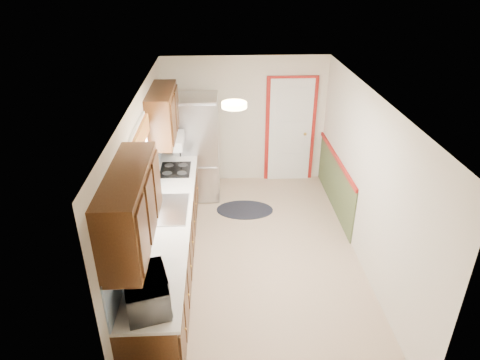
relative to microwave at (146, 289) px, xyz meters
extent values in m
cube|color=tan|center=(1.20, 1.95, -1.14)|extent=(3.20, 5.20, 0.12)
cube|color=white|center=(1.20, 1.95, 1.26)|extent=(3.20, 5.20, 0.12)
cube|color=beige|center=(1.20, 4.45, 0.06)|extent=(3.20, 0.10, 2.40)
cube|color=beige|center=(1.20, -0.55, 0.06)|extent=(3.20, 0.10, 2.40)
cube|color=beige|center=(-0.30, 1.95, 0.06)|extent=(0.10, 5.20, 2.40)
cube|color=beige|center=(2.70, 1.95, 0.06)|extent=(0.10, 5.20, 2.40)
cube|color=#3C200D|center=(0.00, 1.65, -0.69)|extent=(0.60, 4.00, 0.90)
cube|color=silver|center=(0.01, 1.65, -0.22)|extent=(0.63, 4.00, 0.04)
cube|color=#5BA0DE|center=(-0.29, 1.65, 0.08)|extent=(0.02, 4.00, 0.55)
cube|color=#3C200D|center=(-0.12, 0.35, 0.69)|extent=(0.35, 1.40, 0.75)
cube|color=#3C200D|center=(-0.12, 3.05, 0.69)|extent=(0.35, 1.20, 0.75)
cube|color=white|center=(-0.29, 1.75, 0.48)|extent=(0.02, 1.00, 0.90)
cube|color=#BF3B23|center=(-0.24, 1.75, 0.83)|extent=(0.05, 1.12, 0.24)
cube|color=#B7B7BC|center=(0.01, 1.75, -0.19)|extent=(0.52, 0.82, 0.02)
cube|color=white|center=(-0.07, 3.10, 0.24)|extent=(0.45, 0.60, 0.15)
cube|color=maroon|center=(2.05, 4.42, -0.14)|extent=(0.94, 0.05, 2.08)
cube|color=white|center=(2.05, 4.39, -0.14)|extent=(0.80, 0.04, 2.00)
cube|color=#414E2C|center=(2.69, 3.30, -0.69)|extent=(0.02, 2.30, 0.90)
cube|color=maroon|center=(2.67, 3.30, -0.22)|extent=(0.04, 2.30, 0.06)
cylinder|color=#FFD88C|center=(0.90, 1.75, 1.22)|extent=(0.30, 0.30, 0.06)
imported|color=white|center=(0.00, 0.00, 0.00)|extent=(0.47, 0.65, 0.40)
cube|color=#B7B7BC|center=(0.31, 3.87, -0.21)|extent=(0.78, 0.73, 1.85)
cylinder|color=black|center=(0.05, 3.47, -0.31)|extent=(0.02, 0.02, 1.30)
ellipsoid|color=black|center=(1.12, 3.23, -1.13)|extent=(1.02, 0.70, 0.01)
cube|color=black|center=(0.01, 2.94, -0.19)|extent=(0.47, 0.56, 0.02)
camera|label=1|loc=(0.73, -3.13, 2.76)|focal=32.00mm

